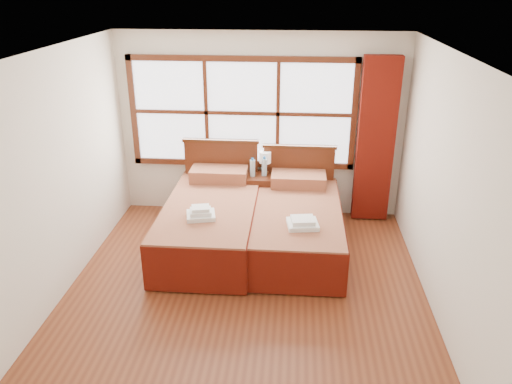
{
  "coord_description": "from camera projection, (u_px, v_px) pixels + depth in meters",
  "views": [
    {
      "loc": [
        0.5,
        -4.55,
        3.24
      ],
      "look_at": [
        0.07,
        0.7,
        0.96
      ],
      "focal_mm": 35.0,
      "sensor_mm": 36.0,
      "label": 1
    }
  ],
  "objects": [
    {
      "name": "wall_back",
      "position": [
        260.0,
        126.0,
        7.03
      ],
      "size": [
        4.0,
        0.0,
        4.0
      ],
      "primitive_type": "plane",
      "rotation": [
        1.57,
        0.0,
        0.0
      ],
      "color": "silver",
      "rests_on": "floor"
    },
    {
      "name": "wall_right",
      "position": [
        449.0,
        195.0,
        4.82
      ],
      "size": [
        0.0,
        4.5,
        4.5
      ],
      "primitive_type": "plane",
      "rotation": [
        1.57,
        0.0,
        -1.57
      ],
      "color": "silver",
      "rests_on": "floor"
    },
    {
      "name": "bottle_near",
      "position": [
        253.0,
        168.0,
        6.96
      ],
      "size": [
        0.07,
        0.07,
        0.27
      ],
      "color": "#A9CCDA",
      "rests_on": "nightstand"
    },
    {
      "name": "window",
      "position": [
        242.0,
        113.0,
        6.93
      ],
      "size": [
        3.16,
        0.06,
        1.56
      ],
      "color": "white",
      "rests_on": "wall_back"
    },
    {
      "name": "nightstand",
      "position": [
        263.0,
        197.0,
        7.17
      ],
      "size": [
        0.5,
        0.49,
        0.66
      ],
      "color": "#4E2211",
      "rests_on": "floor"
    },
    {
      "name": "ceiling",
      "position": [
        242.0,
        55.0,
        4.45
      ],
      "size": [
        4.5,
        4.5,
        0.0
      ],
      "primitive_type": "plane",
      "rotation": [
        3.14,
        0.0,
        0.0
      ],
      "color": "white",
      "rests_on": "wall_back"
    },
    {
      "name": "towels_right",
      "position": [
        303.0,
        223.0,
        5.78
      ],
      "size": [
        0.39,
        0.35,
        0.1
      ],
      "rotation": [
        0.0,
        0.0,
        0.15
      ],
      "color": "white",
      "rests_on": "bed_right"
    },
    {
      "name": "bed_left",
      "position": [
        212.0,
        219.0,
        6.48
      ],
      "size": [
        1.16,
        2.24,
        1.13
      ],
      "color": "#44200E",
      "rests_on": "floor"
    },
    {
      "name": "towels_left",
      "position": [
        201.0,
        213.0,
        5.92
      ],
      "size": [
        0.39,
        0.36,
        0.14
      ],
      "rotation": [
        0.0,
        0.0,
        0.22
      ],
      "color": "white",
      "rests_on": "bed_left"
    },
    {
      "name": "lamp",
      "position": [
        265.0,
        158.0,
        7.04
      ],
      "size": [
        0.16,
        0.16,
        0.32
      ],
      "color": "#B47E39",
      "rests_on": "nightstand"
    },
    {
      "name": "curtain",
      "position": [
        376.0,
        141.0,
        6.83
      ],
      "size": [
        0.5,
        0.16,
        2.3
      ],
      "primitive_type": "cube",
      "color": "maroon",
      "rests_on": "wall_back"
    },
    {
      "name": "bottle_far",
      "position": [
        264.0,
        167.0,
        6.98
      ],
      "size": [
        0.07,
        0.07,
        0.28
      ],
      "color": "#A9CCDA",
      "rests_on": "nightstand"
    },
    {
      "name": "bed_right",
      "position": [
        297.0,
        223.0,
        6.41
      ],
      "size": [
        1.1,
        2.13,
        1.07
      ],
      "color": "#44200E",
      "rests_on": "floor"
    },
    {
      "name": "wall_left",
      "position": [
        50.0,
        182.0,
        5.12
      ],
      "size": [
        0.0,
        4.5,
        4.5
      ],
      "primitive_type": "plane",
      "rotation": [
        1.57,
        0.0,
        1.57
      ],
      "color": "silver",
      "rests_on": "floor"
    },
    {
      "name": "floor",
      "position": [
        244.0,
        297.0,
        5.48
      ],
      "size": [
        4.5,
        4.5,
        0.0
      ],
      "primitive_type": "plane",
      "color": "brown",
      "rests_on": "ground"
    }
  ]
}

